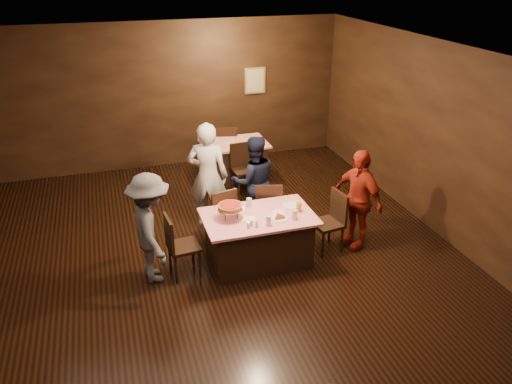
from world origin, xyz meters
TOP-DOWN VIEW (x-y plane):
  - room at (0.00, 0.01)m, footprint 10.00×10.04m
  - main_table at (0.95, 0.77)m, footprint 1.60×1.00m
  - back_table at (1.41, 3.82)m, footprint 1.30×0.90m
  - chair_far_left at (0.55, 1.52)m, footprint 0.51×0.51m
  - chair_far_right at (1.35, 1.52)m, footprint 0.51×0.51m
  - chair_end_left at (-0.15, 0.77)m, footprint 0.46×0.46m
  - chair_end_right at (2.05, 0.77)m, footprint 0.48×0.48m
  - chair_back_near at (1.41, 3.12)m, footprint 0.45×0.45m
  - chair_back_far at (1.41, 4.42)m, footprint 0.50×0.50m
  - diner_white_jacket at (0.50, 2.06)m, footprint 0.78×0.66m
  - diner_navy_hoodie at (1.23, 1.90)m, footprint 0.79×0.63m
  - diner_grey_knit at (-0.57, 0.81)m, footprint 0.69×1.08m
  - diner_red_shirt at (2.53, 0.78)m, footprint 0.66×1.01m
  - pizza_stand at (0.55, 0.82)m, footprint 0.38×0.38m
  - plate_with_slice at (1.20, 0.59)m, footprint 0.25×0.25m
  - plate_empty at (1.50, 0.92)m, footprint 0.25×0.25m
  - glass_front_left at (1.00, 0.47)m, footprint 0.08×0.08m
  - glass_front_right at (1.40, 0.52)m, footprint 0.08×0.08m
  - glass_amber at (1.55, 0.72)m, footprint 0.08×0.08m
  - glass_back at (0.90, 1.07)m, footprint 0.08×0.08m
  - condiments at (0.77, 0.49)m, footprint 0.17×0.10m
  - napkin_center at (1.25, 0.77)m, footprint 0.19×0.19m
  - napkin_left at (0.80, 0.72)m, footprint 0.21×0.21m

SIDE VIEW (x-z plane):
  - main_table at x=0.95m, z-range 0.00..0.77m
  - back_table at x=1.41m, z-range 0.00..0.77m
  - chair_far_left at x=0.55m, z-range 0.00..0.95m
  - chair_far_right at x=1.35m, z-range 0.00..0.95m
  - chair_end_left at x=-0.15m, z-range 0.00..0.95m
  - chair_end_right at x=2.05m, z-range 0.00..0.95m
  - chair_back_near at x=1.41m, z-range 0.00..0.95m
  - chair_back_far at x=1.41m, z-range 0.00..0.95m
  - napkin_center at x=1.25m, z-range 0.77..0.78m
  - napkin_left at x=0.80m, z-range 0.77..0.78m
  - plate_empty at x=1.50m, z-range 0.77..0.78m
  - diner_navy_hoodie at x=1.23m, z-range 0.00..1.57m
  - diner_red_shirt at x=2.53m, z-range 0.00..1.59m
  - diner_grey_knit at x=-0.57m, z-range 0.00..1.59m
  - plate_with_slice at x=1.20m, z-range 0.76..0.83m
  - condiments at x=0.77m, z-range 0.77..0.87m
  - glass_front_left at x=1.00m, z-range 0.77..0.91m
  - glass_front_right at x=1.40m, z-range 0.77..0.91m
  - glass_amber at x=1.55m, z-range 0.77..0.91m
  - glass_back at x=0.90m, z-range 0.77..0.91m
  - diner_white_jacket at x=0.50m, z-range 0.00..1.81m
  - pizza_stand at x=0.55m, z-range 0.84..1.06m
  - room at x=0.00m, z-range 0.63..3.65m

